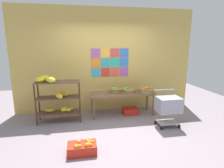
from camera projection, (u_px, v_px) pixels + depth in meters
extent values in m
plane|color=gray|center=(117.00, 134.00, 3.92)|extent=(9.11, 9.11, 0.00)
cube|color=tan|center=(106.00, 61.00, 5.14)|extent=(5.10, 0.06, 2.90)
cube|color=#9B56A9|center=(96.00, 53.00, 5.01)|extent=(0.25, 0.01, 0.25)
cube|color=#F3B33C|center=(105.00, 53.00, 5.05)|extent=(0.25, 0.01, 0.25)
cube|color=#C94945|center=(115.00, 53.00, 5.10)|extent=(0.25, 0.01, 0.25)
cube|color=#396FC8|center=(124.00, 53.00, 5.15)|extent=(0.25, 0.01, 0.25)
cube|color=orange|center=(96.00, 63.00, 5.06)|extent=(0.25, 0.01, 0.25)
cube|color=teal|center=(105.00, 63.00, 5.11)|extent=(0.25, 0.01, 0.25)
cube|color=#25B6A3|center=(115.00, 63.00, 5.16)|extent=(0.25, 0.01, 0.25)
cube|color=#2F7BCC|center=(124.00, 62.00, 5.20)|extent=(0.25, 0.01, 0.25)
cube|color=#34A3BE|center=(96.00, 72.00, 5.12)|extent=(0.25, 0.01, 0.25)
cube|color=red|center=(105.00, 72.00, 5.17)|extent=(0.25, 0.01, 0.25)
cube|color=#E3513B|center=(115.00, 72.00, 5.21)|extent=(0.25, 0.01, 0.25)
cube|color=#A252AA|center=(124.00, 72.00, 5.26)|extent=(0.25, 0.01, 0.25)
cylinder|color=#3D2516|center=(35.00, 105.00, 4.21)|extent=(0.04, 0.04, 1.02)
cylinder|color=#3D2516|center=(80.00, 103.00, 4.38)|extent=(0.04, 0.04, 1.02)
cylinder|color=#3D2516|center=(39.00, 101.00, 4.56)|extent=(0.04, 0.04, 1.02)
cylinder|color=#3D2516|center=(80.00, 99.00, 4.73)|extent=(0.04, 0.04, 1.02)
cube|color=brown|center=(60.00, 113.00, 4.53)|extent=(1.05, 0.40, 0.03)
ellipsoid|color=gold|center=(69.00, 109.00, 4.58)|extent=(0.21, 0.25, 0.14)
ellipsoid|color=gold|center=(50.00, 110.00, 4.54)|extent=(0.27, 0.17, 0.11)
ellipsoid|color=yellow|center=(65.00, 109.00, 4.56)|extent=(0.28, 0.24, 0.15)
ellipsoid|color=yellow|center=(69.00, 108.00, 4.64)|extent=(0.25, 0.21, 0.11)
cube|color=brown|center=(59.00, 98.00, 4.45)|extent=(1.05, 0.40, 0.02)
ellipsoid|color=yellow|center=(62.00, 94.00, 4.52)|extent=(0.32, 0.27, 0.11)
ellipsoid|color=yellow|center=(59.00, 96.00, 4.32)|extent=(0.23, 0.28, 0.13)
ellipsoid|color=yellow|center=(59.00, 96.00, 4.34)|extent=(0.22, 0.24, 0.13)
cube|color=brown|center=(58.00, 82.00, 4.37)|extent=(1.05, 0.40, 0.02)
ellipsoid|color=yellow|center=(51.00, 79.00, 4.28)|extent=(0.19, 0.28, 0.13)
ellipsoid|color=yellow|center=(50.00, 80.00, 4.19)|extent=(0.31, 0.27, 0.13)
ellipsoid|color=yellow|center=(44.00, 78.00, 4.35)|extent=(0.31, 0.27, 0.15)
ellipsoid|color=yellow|center=(40.00, 80.00, 4.21)|extent=(0.24, 0.21, 0.14)
cube|color=brown|center=(123.00, 93.00, 4.89)|extent=(1.72, 0.60, 0.04)
cylinder|color=brown|center=(94.00, 109.00, 4.58)|extent=(0.06, 0.06, 0.59)
cylinder|color=brown|center=(153.00, 105.00, 4.86)|extent=(0.06, 0.06, 0.59)
cylinder|color=brown|center=(92.00, 103.00, 5.04)|extent=(0.06, 0.06, 0.59)
cylinder|color=brown|center=(147.00, 100.00, 5.32)|extent=(0.06, 0.06, 0.59)
cylinder|color=olive|center=(146.00, 91.00, 4.86)|extent=(0.36, 0.36, 0.09)
torus|color=olive|center=(146.00, 89.00, 4.85)|extent=(0.39, 0.39, 0.03)
sphere|color=orange|center=(145.00, 88.00, 4.91)|extent=(0.09, 0.09, 0.09)
sphere|color=orange|center=(144.00, 88.00, 4.92)|extent=(0.07, 0.07, 0.07)
sphere|color=orange|center=(148.00, 88.00, 4.91)|extent=(0.08, 0.08, 0.08)
sphere|color=orange|center=(146.00, 89.00, 4.86)|extent=(0.08, 0.08, 0.08)
sphere|color=orange|center=(146.00, 88.00, 4.92)|extent=(0.08, 0.08, 0.08)
sphere|color=orange|center=(142.00, 89.00, 4.81)|extent=(0.07, 0.07, 0.07)
cylinder|color=olive|center=(128.00, 91.00, 4.92)|extent=(0.35, 0.35, 0.08)
torus|color=olive|center=(128.00, 89.00, 4.91)|extent=(0.38, 0.38, 0.02)
sphere|color=#71CF44|center=(125.00, 89.00, 4.85)|extent=(0.05, 0.05, 0.05)
sphere|color=#81C940|center=(128.00, 88.00, 4.96)|extent=(0.04, 0.04, 0.04)
sphere|color=#72BE36|center=(125.00, 88.00, 4.92)|extent=(0.06, 0.06, 0.06)
sphere|color=#77C03C|center=(126.00, 88.00, 4.99)|extent=(0.04, 0.04, 0.04)
sphere|color=#80CC36|center=(127.00, 88.00, 5.00)|extent=(0.06, 0.06, 0.06)
sphere|color=#71C732|center=(129.00, 89.00, 4.90)|extent=(0.05, 0.05, 0.05)
cylinder|color=olive|center=(115.00, 91.00, 4.88)|extent=(0.28, 0.28, 0.10)
torus|color=olive|center=(115.00, 89.00, 4.87)|extent=(0.30, 0.30, 0.02)
sphere|color=#74C237|center=(113.00, 89.00, 4.81)|extent=(0.07, 0.07, 0.07)
sphere|color=#75C443|center=(114.00, 88.00, 4.86)|extent=(0.07, 0.07, 0.07)
sphere|color=#67B647|center=(115.00, 89.00, 4.85)|extent=(0.09, 0.09, 0.09)
sphere|color=#7BBF3F|center=(114.00, 88.00, 4.86)|extent=(0.09, 0.09, 0.09)
sphere|color=#77B634|center=(114.00, 89.00, 4.84)|extent=(0.08, 0.08, 0.08)
sphere|color=#7DBD37|center=(116.00, 88.00, 4.93)|extent=(0.07, 0.07, 0.07)
cube|color=red|center=(130.00, 111.00, 5.03)|extent=(0.42, 0.31, 0.17)
cube|color=red|center=(82.00, 148.00, 3.20)|extent=(0.51, 0.31, 0.18)
sphere|color=orange|center=(88.00, 141.00, 3.26)|extent=(0.07, 0.07, 0.07)
sphere|color=orange|center=(80.00, 146.00, 3.08)|extent=(0.08, 0.08, 0.08)
sphere|color=orange|center=(93.00, 142.00, 3.24)|extent=(0.07, 0.07, 0.07)
sphere|color=orange|center=(87.00, 145.00, 3.10)|extent=(0.09, 0.09, 0.09)
sphere|color=orange|center=(76.00, 147.00, 3.07)|extent=(0.09, 0.09, 0.09)
sphere|color=orange|center=(90.00, 142.00, 3.24)|extent=(0.09, 0.09, 0.09)
sphere|color=orange|center=(79.00, 142.00, 3.23)|extent=(0.09, 0.09, 0.09)
sphere|color=orange|center=(88.00, 145.00, 3.12)|extent=(0.10, 0.10, 0.10)
sphere|color=orange|center=(88.00, 144.00, 3.14)|extent=(0.08, 0.08, 0.08)
sphere|color=orange|center=(91.00, 145.00, 3.12)|extent=(0.07, 0.07, 0.07)
sphere|color=black|center=(161.00, 128.00, 4.10)|extent=(0.08, 0.08, 0.08)
sphere|color=black|center=(179.00, 126.00, 4.18)|extent=(0.08, 0.08, 0.08)
sphere|color=black|center=(156.00, 122.00, 4.40)|extent=(0.08, 0.08, 0.08)
sphere|color=black|center=(172.00, 121.00, 4.48)|extent=(0.08, 0.08, 0.08)
cube|color=#A5A8AD|center=(167.00, 122.00, 4.28)|extent=(0.45, 0.33, 0.03)
cube|color=#949AA8|center=(168.00, 104.00, 4.18)|extent=(0.53, 0.41, 0.34)
cylinder|color=#949AA8|center=(165.00, 90.00, 4.35)|extent=(0.51, 0.03, 0.03)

